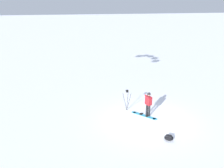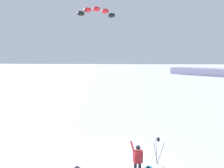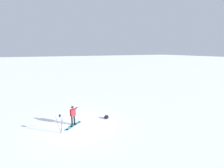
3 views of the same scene
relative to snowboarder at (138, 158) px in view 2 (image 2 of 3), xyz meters
The scene contains 3 objects.
snowboarder is the anchor object (origin of this frame).
traction_kite 15.40m from the snowboarder, 106.92° to the left, with size 4.26×2.10×0.99m.
camera_tripod 1.53m from the snowboarder, 41.85° to the left, with size 0.56×0.53×1.45m.
Camera 2 is at (-0.31, -7.07, 5.48)m, focal length 25.91 mm.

